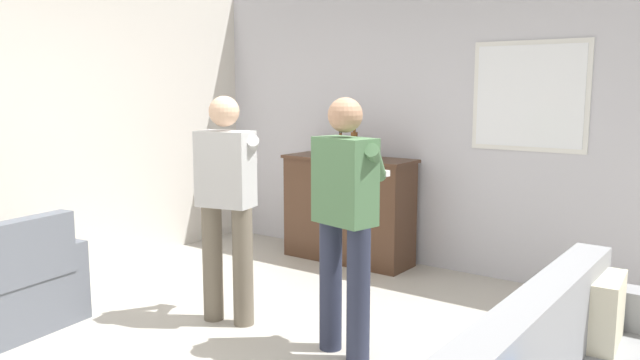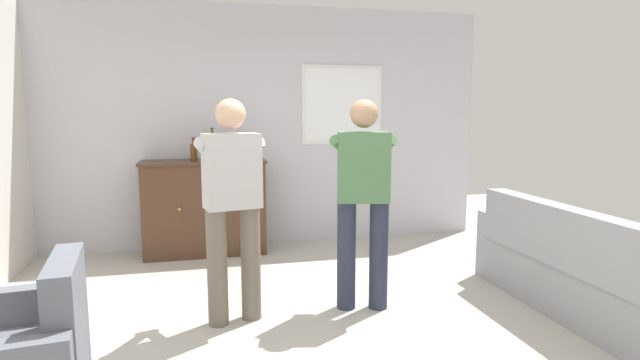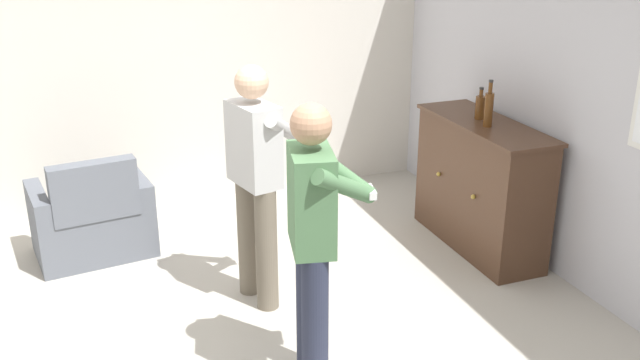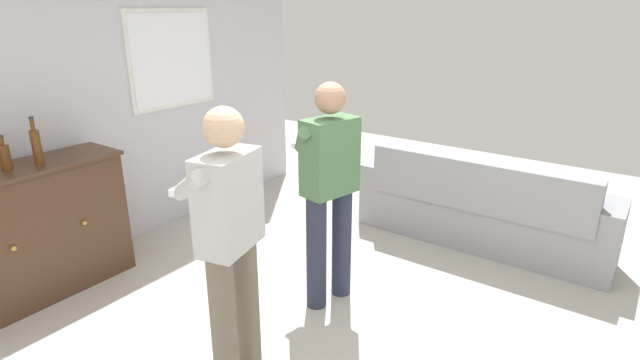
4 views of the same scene
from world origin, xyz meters
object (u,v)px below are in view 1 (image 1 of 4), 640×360
object	(u,v)px
armchair	(13,291)
sideboard_cabinet	(348,209)
bottle_wine_green	(340,147)
bottle_liquor_amber	(354,144)
person_standing_right	(346,215)
person_standing_left	(227,198)

from	to	relation	value
armchair	sideboard_cabinet	distance (m)	3.09
bottle_wine_green	bottle_liquor_amber	world-z (taller)	bottle_liquor_amber
bottle_wine_green	person_standing_right	bearing A→B (deg)	-54.79
sideboard_cabinet	person_standing_right	distance (m)	2.28
sideboard_cabinet	bottle_liquor_amber	world-z (taller)	bottle_liquor_amber
bottle_wine_green	person_standing_right	distance (m)	2.31
bottle_wine_green	person_standing_left	distance (m)	1.94
bottle_wine_green	armchair	bearing A→B (deg)	-105.80
person_standing_right	armchair	bearing A→B (deg)	-153.73
bottle_wine_green	person_standing_right	size ratio (longest dim) A/B	0.15
armchair	person_standing_right	world-z (taller)	person_standing_right
armchair	bottle_liquor_amber	bearing A→B (deg)	70.30
armchair	person_standing_left	distance (m)	1.67
person_standing_left	person_standing_right	size ratio (longest dim) A/B	1.00
armchair	sideboard_cabinet	size ratio (longest dim) A/B	0.71
person_standing_left	person_standing_right	xyz separation A→B (m)	(1.03, 0.03, 0.00)
person_standing_left	bottle_wine_green	bearing A→B (deg)	98.89
sideboard_cabinet	person_standing_left	bearing A→B (deg)	-84.04
bottle_liquor_amber	bottle_wine_green	bearing A→B (deg)	164.11
bottle_liquor_amber	person_standing_left	world-z (taller)	person_standing_left
bottle_wine_green	person_standing_left	size ratio (longest dim) A/B	0.15
armchair	sideboard_cabinet	world-z (taller)	sideboard_cabinet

